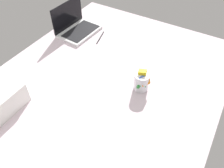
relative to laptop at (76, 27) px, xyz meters
The scene contains 4 objects.
bed_mattress 66.21cm from the laptop, 128.01° to the right, with size 180.00×140.00×18.00cm, color silver.
laptop is the anchor object (origin of this frame).
snack_cup 79.71cm from the laptop, 113.17° to the right, with size 9.81×10.05×13.60cm.
charger_cable 22.17cm from the laptop, 84.30° to the right, with size 17.00×0.60×0.60cm, color black.
Camera 1 is at (-84.31, -56.40, 121.13)cm, focal length 36.36 mm.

